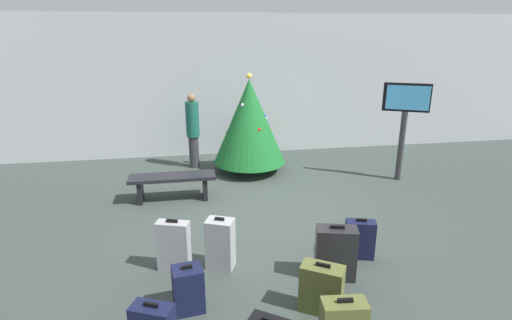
{
  "coord_description": "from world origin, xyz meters",
  "views": [
    {
      "loc": [
        -1.19,
        -6.29,
        3.04
      ],
      "look_at": [
        -0.11,
        0.16,
        0.9
      ],
      "focal_mm": 28.26,
      "sensor_mm": 36.0,
      "label": 1
    }
  ],
  "objects_px": {
    "suitcase_0": "(322,289)",
    "suitcase_4": "(336,253)",
    "suitcase_6": "(188,289)",
    "traveller_0": "(193,129)",
    "suitcase_8": "(220,244)",
    "suitcase_3": "(174,246)",
    "holiday_tree": "(249,121)",
    "suitcase_1": "(360,239)",
    "waiting_bench": "(173,181)",
    "flight_info_kiosk": "(405,113)"
  },
  "relations": [
    {
      "from": "suitcase_0",
      "to": "suitcase_4",
      "type": "relative_size",
      "value": 0.83
    },
    {
      "from": "suitcase_0",
      "to": "suitcase_6",
      "type": "xyz_separation_m",
      "value": [
        -1.47,
        0.26,
        -0.02
      ]
    },
    {
      "from": "traveller_0",
      "to": "suitcase_6",
      "type": "bearing_deg",
      "value": -91.96
    },
    {
      "from": "suitcase_6",
      "to": "suitcase_8",
      "type": "xyz_separation_m",
      "value": [
        0.43,
        0.81,
        0.08
      ]
    },
    {
      "from": "traveller_0",
      "to": "suitcase_3",
      "type": "xyz_separation_m",
      "value": [
        -0.35,
        -4.15,
        -0.55
      ]
    },
    {
      "from": "holiday_tree",
      "to": "suitcase_1",
      "type": "distance_m",
      "value": 4.0
    },
    {
      "from": "waiting_bench",
      "to": "suitcase_4",
      "type": "bearing_deg",
      "value": -53.51
    },
    {
      "from": "flight_info_kiosk",
      "to": "suitcase_3",
      "type": "bearing_deg",
      "value": -150.1
    },
    {
      "from": "suitcase_3",
      "to": "holiday_tree",
      "type": "bearing_deg",
      "value": 66.96
    },
    {
      "from": "holiday_tree",
      "to": "flight_info_kiosk",
      "type": "distance_m",
      "value": 3.2
    },
    {
      "from": "suitcase_4",
      "to": "suitcase_6",
      "type": "height_order",
      "value": "suitcase_4"
    },
    {
      "from": "suitcase_8",
      "to": "flight_info_kiosk",
      "type": "bearing_deg",
      "value": 33.98
    },
    {
      "from": "suitcase_1",
      "to": "waiting_bench",
      "type": "bearing_deg",
      "value": 136.83
    },
    {
      "from": "holiday_tree",
      "to": "flight_info_kiosk",
      "type": "relative_size",
      "value": 1.07
    },
    {
      "from": "suitcase_6",
      "to": "suitcase_8",
      "type": "distance_m",
      "value": 0.92
    },
    {
      "from": "suitcase_1",
      "to": "traveller_0",
      "type": "bearing_deg",
      "value": 116.95
    },
    {
      "from": "suitcase_1",
      "to": "suitcase_4",
      "type": "xyz_separation_m",
      "value": [
        -0.5,
        -0.4,
        0.07
      ]
    },
    {
      "from": "holiday_tree",
      "to": "suitcase_8",
      "type": "bearing_deg",
      "value": -104.42
    },
    {
      "from": "holiday_tree",
      "to": "traveller_0",
      "type": "distance_m",
      "value": 1.33
    },
    {
      "from": "suitcase_1",
      "to": "suitcase_3",
      "type": "height_order",
      "value": "suitcase_3"
    },
    {
      "from": "suitcase_0",
      "to": "suitcase_1",
      "type": "relative_size",
      "value": 1.04
    },
    {
      "from": "suitcase_1",
      "to": "suitcase_8",
      "type": "height_order",
      "value": "suitcase_8"
    },
    {
      "from": "suitcase_3",
      "to": "suitcase_4",
      "type": "relative_size",
      "value": 0.99
    },
    {
      "from": "flight_info_kiosk",
      "to": "suitcase_6",
      "type": "relative_size",
      "value": 3.53
    },
    {
      "from": "holiday_tree",
      "to": "suitcase_1",
      "type": "height_order",
      "value": "holiday_tree"
    },
    {
      "from": "suitcase_1",
      "to": "suitcase_8",
      "type": "distance_m",
      "value": 1.92
    },
    {
      "from": "suitcase_4",
      "to": "suitcase_8",
      "type": "height_order",
      "value": "suitcase_4"
    },
    {
      "from": "suitcase_0",
      "to": "suitcase_3",
      "type": "height_order",
      "value": "suitcase_3"
    },
    {
      "from": "suitcase_8",
      "to": "suitcase_1",
      "type": "bearing_deg",
      "value": -2.28
    },
    {
      "from": "waiting_bench",
      "to": "suitcase_6",
      "type": "height_order",
      "value": "suitcase_6"
    },
    {
      "from": "suitcase_3",
      "to": "suitcase_6",
      "type": "bearing_deg",
      "value": -78.25
    },
    {
      "from": "suitcase_3",
      "to": "suitcase_6",
      "type": "distance_m",
      "value": 0.87
    },
    {
      "from": "suitcase_3",
      "to": "suitcase_6",
      "type": "relative_size",
      "value": 1.27
    },
    {
      "from": "flight_info_kiosk",
      "to": "suitcase_8",
      "type": "height_order",
      "value": "flight_info_kiosk"
    },
    {
      "from": "flight_info_kiosk",
      "to": "suitcase_1",
      "type": "distance_m",
      "value": 3.62
    },
    {
      "from": "suitcase_1",
      "to": "suitcase_4",
      "type": "height_order",
      "value": "suitcase_4"
    },
    {
      "from": "traveller_0",
      "to": "suitcase_6",
      "type": "distance_m",
      "value": 5.05
    },
    {
      "from": "suitcase_0",
      "to": "suitcase_6",
      "type": "distance_m",
      "value": 1.49
    },
    {
      "from": "suitcase_4",
      "to": "suitcase_6",
      "type": "xyz_separation_m",
      "value": [
        -1.84,
        -0.33,
        -0.08
      ]
    },
    {
      "from": "holiday_tree",
      "to": "suitcase_4",
      "type": "xyz_separation_m",
      "value": [
        0.46,
        -4.19,
        -0.79
      ]
    },
    {
      "from": "suitcase_4",
      "to": "suitcase_8",
      "type": "relative_size",
      "value": 1.01
    },
    {
      "from": "traveller_0",
      "to": "suitcase_0",
      "type": "height_order",
      "value": "traveller_0"
    },
    {
      "from": "suitcase_3",
      "to": "flight_info_kiosk",
      "type": "bearing_deg",
      "value": 29.9
    },
    {
      "from": "waiting_bench",
      "to": "traveller_0",
      "type": "relative_size",
      "value": 0.93
    },
    {
      "from": "traveller_0",
      "to": "suitcase_8",
      "type": "bearing_deg",
      "value": -86.51
    },
    {
      "from": "flight_info_kiosk",
      "to": "traveller_0",
      "type": "height_order",
      "value": "flight_info_kiosk"
    },
    {
      "from": "traveller_0",
      "to": "suitcase_4",
      "type": "height_order",
      "value": "traveller_0"
    },
    {
      "from": "suitcase_1",
      "to": "suitcase_3",
      "type": "relative_size",
      "value": 0.81
    },
    {
      "from": "flight_info_kiosk",
      "to": "suitcase_4",
      "type": "xyz_separation_m",
      "value": [
        -2.55,
        -3.15,
        -1.07
      ]
    },
    {
      "from": "suitcase_4",
      "to": "suitcase_8",
      "type": "xyz_separation_m",
      "value": [
        -1.42,
        0.48,
        -0.0
      ]
    }
  ]
}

